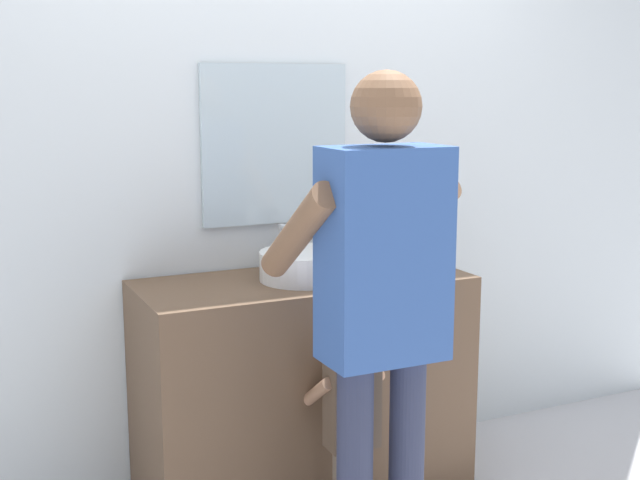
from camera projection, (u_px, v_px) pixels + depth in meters
back_wall at (270, 148)px, 3.39m from camera, size 4.40×0.10×2.70m
vanity_cabinet at (304, 388)px, 3.27m from camera, size 1.26×0.54×0.87m
sink_basin at (305, 265)px, 3.16m from camera, size 0.35×0.35×0.11m
faucet at (283, 249)px, 3.34m from camera, size 0.18×0.14×0.18m
toothbrush_cup at (397, 258)px, 3.32m from camera, size 0.07×0.07×0.21m
child_toddler at (351, 416)px, 2.90m from camera, size 0.24×0.24×0.78m
adult_parent at (381, 286)px, 2.59m from camera, size 0.51×0.54×1.65m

